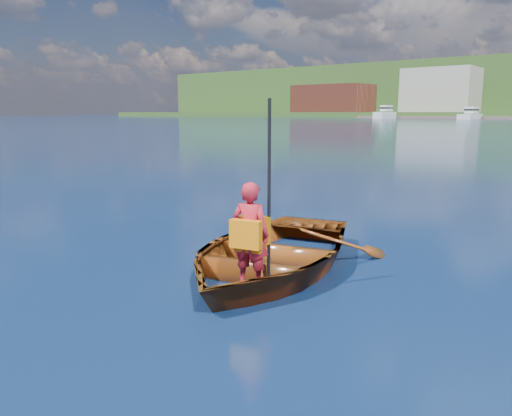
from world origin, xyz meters
TOP-DOWN VIEW (x-y plane):
  - ground at (0.00, 0.00)m, footprint 600.00×600.00m
  - rowboat at (1.20, 0.06)m, footprint 3.31×4.06m
  - child_paddler at (1.55, -0.78)m, footprint 0.47×0.41m

SIDE VIEW (x-z plane):
  - ground at x=0.00m, z-range 0.00..0.00m
  - rowboat at x=1.20m, z-range -0.15..0.59m
  - child_paddler at x=1.55m, z-range -0.32..1.67m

